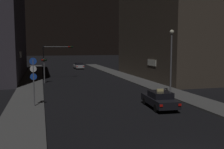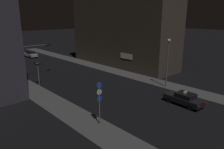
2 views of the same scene
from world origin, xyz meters
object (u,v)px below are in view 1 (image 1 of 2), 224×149
far_car (79,66)px  traffic_light_left_kerb (44,65)px  sign_pole_left (34,77)px  taxi (160,99)px  traffic_light_overhead (55,54)px  street_lamp_near_block (171,53)px

far_car → traffic_light_left_kerb: (-8.10, -22.73, 1.82)m
far_car → sign_pole_left: 38.95m
taxi → far_car: bearing=91.4°
traffic_light_left_kerb → traffic_light_overhead: bearing=69.7°
far_car → traffic_light_overhead: bearing=-109.4°
taxi → traffic_light_overhead: traffic_light_overhead is taller
taxi → far_car: size_ratio=1.01×
traffic_light_overhead → street_lamp_near_block: size_ratio=0.80×
traffic_light_overhead → street_lamp_near_block: bearing=-59.0°
far_car → street_lamp_near_block: bearing=-82.8°
street_lamp_near_block → traffic_light_overhead: bearing=121.0°
far_car → sign_pole_left: sign_pole_left is taller
far_car → traffic_light_overhead: (-6.29, -17.84, 3.19)m
sign_pole_left → street_lamp_near_block: street_lamp_near_block is taller
taxi → traffic_light_left_kerb: bearing=116.9°
traffic_light_left_kerb → taxi: bearing=-63.1°
traffic_light_overhead → far_car: bearing=70.6°
far_car → traffic_light_left_kerb: traffic_light_left_kerb is taller
sign_pole_left → taxi: bearing=-15.6°
street_lamp_near_block → far_car: bearing=97.2°
taxi → street_lamp_near_block: (3.59, 4.76, 3.76)m
traffic_light_overhead → sign_pole_left: traffic_light_overhead is taller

